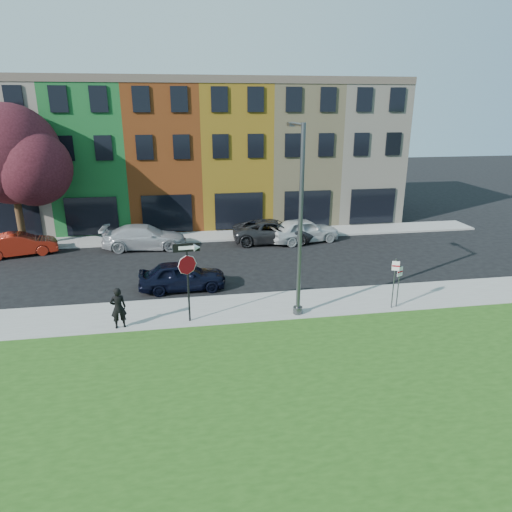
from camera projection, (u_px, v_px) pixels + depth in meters
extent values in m
plane|color=black|center=(292.00, 339.00, 17.67)|extent=(120.00, 120.00, 0.00)
cube|color=gray|center=(319.00, 303.00, 20.77)|extent=(40.00, 3.00, 0.12)
cube|color=gray|center=(198.00, 237.00, 31.24)|extent=(40.00, 2.40, 0.12)
cube|color=beige|center=(28.00, 157.00, 33.64)|extent=(5.00, 10.00, 10.00)
cube|color=green|center=(99.00, 156.00, 34.41)|extent=(5.00, 10.00, 10.00)
cube|color=#A2481B|center=(166.00, 155.00, 35.18)|extent=(5.00, 10.00, 10.00)
cube|color=gold|center=(230.00, 154.00, 35.95)|extent=(5.00, 10.00, 10.00)
cube|color=tan|center=(292.00, 153.00, 36.72)|extent=(5.00, 10.00, 10.00)
cube|color=#BBB09E|center=(351.00, 152.00, 37.49)|extent=(5.00, 10.00, 10.00)
cube|color=black|center=(204.00, 212.00, 31.93)|extent=(30.00, 0.12, 2.60)
cylinder|color=black|center=(188.00, 284.00, 18.44)|extent=(0.08, 0.08, 3.28)
cylinder|color=silver|center=(187.00, 265.00, 18.17)|extent=(0.83, 0.09, 0.83)
cylinder|color=maroon|center=(187.00, 265.00, 18.14)|extent=(0.79, 0.08, 0.79)
cube|color=black|center=(186.00, 248.00, 17.94)|extent=(1.05, 0.12, 0.34)
cube|color=silver|center=(186.00, 248.00, 17.91)|extent=(0.66, 0.07, 0.14)
imported|color=black|center=(118.00, 308.00, 18.11)|extent=(0.80, 0.68, 1.72)
imported|color=black|center=(182.00, 276.00, 22.28)|extent=(1.93, 4.29, 1.43)
imported|color=maroon|center=(20.00, 244.00, 27.37)|extent=(3.58, 4.90, 1.37)
imported|color=#9D9DA2|center=(145.00, 237.00, 28.66)|extent=(2.72, 5.43, 1.50)
imported|color=black|center=(274.00, 231.00, 30.00)|extent=(3.24, 5.73, 1.50)
imported|color=silver|center=(304.00, 230.00, 30.04)|extent=(3.84, 5.47, 1.60)
cylinder|color=#454749|center=(300.00, 224.00, 18.37)|extent=(0.18, 0.18, 7.90)
cylinder|color=#454749|center=(298.00, 310.00, 19.56)|extent=(0.40, 0.40, 0.30)
cylinder|color=#454749|center=(297.00, 124.00, 18.10)|extent=(0.14, 2.00, 0.12)
cube|color=#454749|center=(291.00, 124.00, 19.14)|extent=(0.25, 0.55, 0.16)
cylinder|color=#454749|center=(394.00, 284.00, 19.82)|extent=(0.05, 0.05, 2.29)
cube|color=silver|center=(396.00, 266.00, 19.53)|extent=(0.30, 0.15, 0.42)
cube|color=maroon|center=(396.00, 266.00, 19.51)|extent=(0.30, 0.14, 0.06)
cylinder|color=#454749|center=(398.00, 286.00, 19.96)|extent=(0.05, 0.05, 1.94)
cube|color=silver|center=(400.00, 272.00, 19.72)|extent=(0.30, 0.15, 0.42)
cube|color=maroon|center=(400.00, 272.00, 19.70)|extent=(0.30, 0.14, 0.06)
cylinder|color=#302010|center=(20.00, 218.00, 28.44)|extent=(0.44, 0.44, 3.66)
sphere|color=black|center=(9.00, 154.00, 27.21)|extent=(5.94, 5.94, 5.94)
sphere|color=black|center=(33.00, 168.00, 26.84)|extent=(4.46, 4.46, 4.46)
sphere|color=black|center=(15.00, 135.00, 27.49)|extent=(3.57, 3.57, 3.57)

